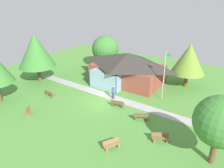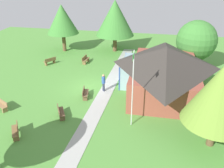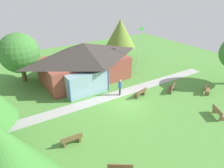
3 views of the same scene
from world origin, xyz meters
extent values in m
plane|color=#54933D|center=(0.00, 0.00, 0.00)|extent=(44.00, 44.00, 0.00)
cube|color=brown|center=(-0.73, 7.06, 1.31)|extent=(9.45, 5.83, 2.62)
pyramid|color=#38332D|center=(-0.73, 7.06, 3.47)|extent=(10.45, 6.83, 1.70)
cube|color=#8CB2BF|center=(-2.15, 3.55, 1.18)|extent=(4.25, 1.20, 2.36)
cylinder|color=#3359B2|center=(-4.28, 2.95, 1.18)|extent=(0.12, 0.12, 2.36)
cylinder|color=#3359B2|center=(-0.03, 2.95, 1.18)|extent=(0.12, 0.12, 2.36)
cube|color=#ADADA8|center=(0.00, 1.78, 0.01)|extent=(25.18, 2.12, 0.03)
cylinder|color=silver|center=(5.36, 4.76, 2.95)|extent=(0.08, 0.08, 5.90)
cube|color=green|center=(5.66, 4.76, 5.55)|extent=(0.60, 0.02, 0.40)
cube|color=brown|center=(-5.14, -6.38, 0.45)|extent=(1.48, 1.23, 0.06)
cube|color=brown|center=(-4.69, -6.70, 0.20)|extent=(0.36, 0.42, 0.39)
cube|color=brown|center=(-5.58, -6.06, 0.20)|extent=(0.36, 0.42, 0.39)
cube|color=brown|center=(-5.03, -6.23, 0.66)|extent=(1.26, 0.92, 0.36)
cube|color=brown|center=(8.30, -3.06, 0.45)|extent=(1.50, 1.18, 0.06)
cube|color=brown|center=(8.77, -2.76, 0.20)|extent=(0.35, 0.42, 0.39)
cube|color=brown|center=(7.84, -3.36, 0.20)|extent=(0.35, 0.42, 0.39)
cube|color=brown|center=(8.20, -2.90, 0.66)|extent=(1.29, 0.87, 0.36)
cube|color=olive|center=(5.33, -6.10, 0.45)|extent=(1.12, 1.52, 0.06)
cube|color=olive|center=(5.60, -5.62, 0.20)|extent=(0.43, 0.34, 0.39)
cube|color=olive|center=(5.05, -6.58, 0.20)|extent=(0.43, 0.34, 0.39)
cube|color=olive|center=(5.16, -6.00, 0.66)|extent=(0.79, 1.33, 0.36)
cube|color=brown|center=(1.95, 0.19, 0.45)|extent=(1.56, 0.71, 0.06)
cube|color=brown|center=(1.41, 0.09, 0.20)|extent=(0.23, 0.42, 0.39)
cube|color=brown|center=(2.49, 0.29, 0.20)|extent=(0.23, 0.42, 0.39)
cube|color=brown|center=(1.99, 0.00, 0.66)|extent=(1.49, 0.33, 0.36)
cube|color=brown|center=(-6.39, -2.26, 0.45)|extent=(1.54, 0.59, 0.06)
cube|color=brown|center=(-6.94, -2.20, 0.20)|extent=(0.20, 0.41, 0.39)
cube|color=brown|center=(-5.84, -2.31, 0.20)|extent=(0.20, 0.41, 0.39)
cube|color=brown|center=(-6.41, -2.44, 0.66)|extent=(1.50, 0.21, 0.36)
cube|color=brown|center=(5.35, -0.81, 0.45)|extent=(1.53, 1.10, 0.06)
cube|color=brown|center=(4.86, -1.07, 0.20)|extent=(0.33, 0.43, 0.39)
cube|color=brown|center=(5.83, -0.55, 0.20)|extent=(0.33, 0.43, 0.39)
cube|color=brown|center=(5.44, -0.98, 0.66)|extent=(1.35, 0.76, 0.36)
cylinder|color=#2D3347|center=(0.37, 1.46, 0.42)|extent=(0.14, 0.14, 0.85)
cylinder|color=#2D3347|center=(0.51, 1.58, 0.42)|extent=(0.14, 0.14, 0.85)
cylinder|color=#3359A5|center=(0.44, 1.52, 1.18)|extent=(0.34, 0.34, 0.65)
sphere|color=tan|center=(0.44, 1.52, 1.62)|extent=(0.24, 0.24, 0.24)
cylinder|color=brown|center=(-11.59, 0.40, 1.12)|extent=(0.54, 0.54, 2.25)
cone|color=#3D7F33|center=(-11.59, 0.40, 4.55)|extent=(5.11, 5.11, 4.60)
cylinder|color=brown|center=(12.44, -3.17, 1.11)|extent=(0.47, 0.47, 2.22)
sphere|color=#3D7F33|center=(12.44, -3.17, 3.63)|extent=(3.76, 3.76, 3.76)
cylinder|color=brown|center=(-6.89, 10.36, 0.86)|extent=(0.50, 0.50, 1.72)
sphere|color=#3D7F33|center=(-6.89, 10.36, 3.37)|extent=(4.40, 4.40, 4.40)
cylinder|color=brown|center=(6.63, 10.25, 0.97)|extent=(0.50, 0.50, 1.94)
cone|color=olive|center=(6.63, 10.25, 3.92)|extent=(4.41, 4.41, 3.97)
camera|label=1|loc=(13.12, -17.87, 11.88)|focal=34.27mm
camera|label=2|loc=(20.85, 6.30, 11.02)|focal=39.69mm
camera|label=3|loc=(-9.86, -12.73, 10.07)|focal=31.75mm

